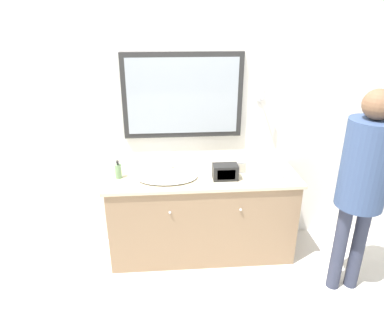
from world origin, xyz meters
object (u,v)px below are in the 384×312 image
sink_basin (167,176)px  picture_frame (241,168)px  soap_bottle (118,171)px  appliance_box (225,172)px  person (364,174)px

sink_basin → picture_frame: bearing=4.7°
soap_bottle → picture_frame: 1.13m
soap_bottle → picture_frame: bearing=0.9°
appliance_box → sink_basin: bearing=173.8°
sink_basin → soap_bottle: 0.44m
sink_basin → picture_frame: size_ratio=4.97×
sink_basin → soap_bottle: size_ratio=3.17×
appliance_box → picture_frame: appliance_box is taller
sink_basin → picture_frame: (0.69, 0.06, 0.04)m
soap_bottle → appliance_box: bearing=-5.6°
picture_frame → appliance_box: bearing=-146.6°
picture_frame → soap_bottle: bearing=-179.1°
person → sink_basin: bearing=160.3°
person → appliance_box: bearing=153.9°
picture_frame → person: size_ratio=0.06×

